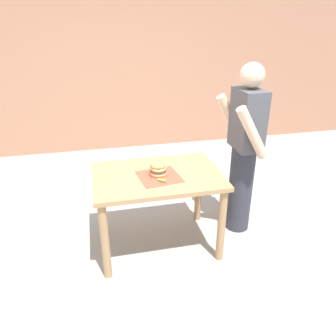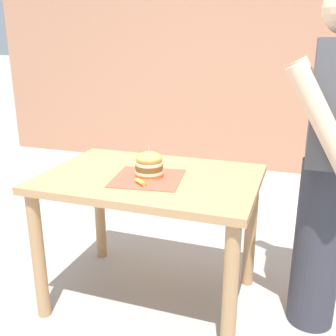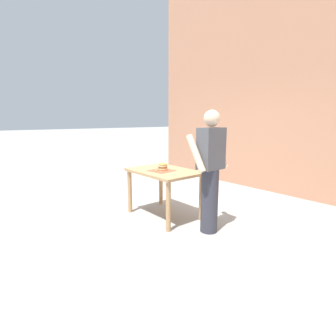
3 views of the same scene
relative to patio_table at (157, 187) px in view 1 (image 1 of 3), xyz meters
The scene contains 6 objects.
ground_plane 0.64m from the patio_table, ahead, with size 80.00×80.00×0.00m, color #9E9E99.
patio_table is the anchor object (origin of this frame).
serving_paper 0.14m from the patio_table, ahead, with size 0.35×0.35×0.00m, color #D64C38.
sandwich 0.20m from the patio_table, 11.81° to the left, with size 0.15×0.15×0.17m.
pickle_spear 0.22m from the patio_table, ahead, with size 0.02×0.02×0.07m, color #8EA83D.
diner_across_table 0.91m from the patio_table, 96.82° to the left, with size 0.55×0.35×1.69m.
Camera 1 is at (2.58, -0.49, 2.05)m, focal length 35.00 mm.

